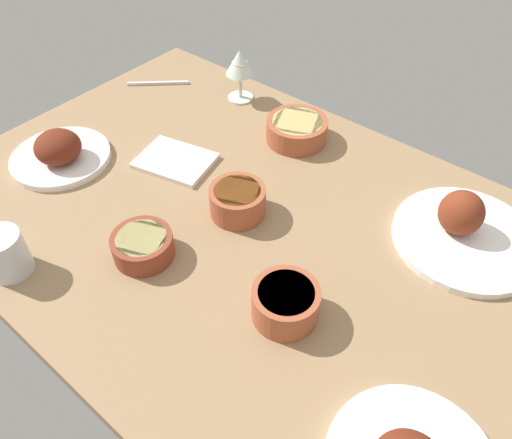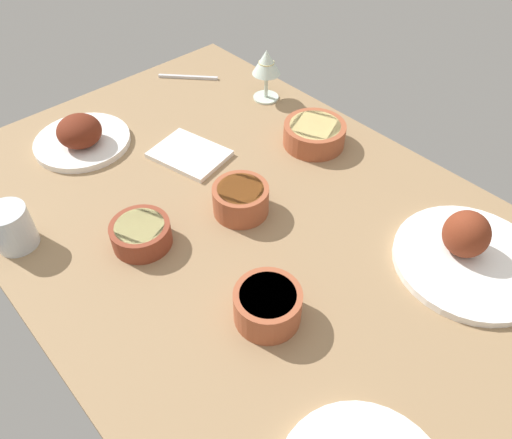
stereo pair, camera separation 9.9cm
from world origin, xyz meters
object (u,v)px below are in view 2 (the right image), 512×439
object	(u,v)px
plate_far_side	(468,252)
bowl_potatoes	(141,233)
folded_napkin	(190,154)
wine_glass	(266,65)
bowl_soup	(241,199)
plate_near_viewer	(81,136)
bowl_sauce	(268,305)
fork_loose	(188,77)
water_tumbler	(12,228)
bowl_pasta	(314,133)

from	to	relation	value
plate_far_side	bowl_potatoes	xyz separation A→B (cm)	(-45.67, -43.11, 0.14)
plate_far_side	folded_napkin	distance (cm)	64.70
wine_glass	bowl_soup	bearing A→B (deg)	-49.94
plate_near_viewer	bowl_sauce	world-z (taller)	plate_near_viewer
plate_near_viewer	bowl_soup	xyz separation A→B (cm)	(42.90, 13.58, 0.53)
wine_glass	fork_loose	xyz separation A→B (cm)	(-23.12, -9.39, -9.53)
folded_napkin	wine_glass	bearing A→B (deg)	102.00
wine_glass	plate_near_viewer	bearing A→B (deg)	-106.32
bowl_soup	water_tumbler	size ratio (longest dim) A/B	1.31
plate_far_side	bowl_sauce	xyz separation A→B (cm)	(-16.39, -36.73, 0.96)
bowl_potatoes	fork_loose	size ratio (longest dim) A/B	0.68
plate_near_viewer	bowl_potatoes	bearing A→B (deg)	-10.58
bowl_soup	bowl_sauce	bearing A→B (deg)	-31.39
bowl_potatoes	bowl_sauce	distance (cm)	29.98
bowl_potatoes	bowl_sauce	bearing A→B (deg)	12.30
wine_glass	water_tumbler	world-z (taller)	wine_glass
bowl_sauce	bowl_soup	world-z (taller)	bowl_sauce
folded_napkin	plate_near_viewer	bearing A→B (deg)	-141.00
bowl_potatoes	bowl_sauce	size ratio (longest dim) A/B	1.01
bowl_sauce	water_tumbler	xyz separation A→B (cm)	(-45.67, -24.67, 0.98)
plate_near_viewer	bowl_pasta	world-z (taller)	plate_near_viewer
bowl_pasta	wine_glass	world-z (taller)	wine_glass
plate_near_viewer	fork_loose	size ratio (longest dim) A/B	1.32
bowl_potatoes	wine_glass	xyz separation A→B (cm)	(-22.61, 54.76, 7.25)
water_tumbler	wine_glass	bearing A→B (deg)	94.86
plate_near_viewer	bowl_potatoes	world-z (taller)	plate_near_viewer
plate_near_viewer	bowl_pasta	bearing A→B (deg)	48.72
water_tumbler	fork_loose	world-z (taller)	water_tumbler
plate_near_viewer	wine_glass	world-z (taller)	wine_glass
plate_far_side	wine_glass	xyz separation A→B (cm)	(-68.28, 11.65, 7.39)
bowl_sauce	folded_napkin	world-z (taller)	bowl_sauce
plate_near_viewer	fork_loose	bearing A→B (deg)	103.27
bowl_sauce	folded_napkin	distance (cm)	48.50
wine_glass	fork_loose	size ratio (longest dim) A/B	0.81
bowl_sauce	bowl_potatoes	bearing A→B (deg)	-167.70
plate_near_viewer	plate_far_side	bearing A→B (deg)	23.78
bowl_soup	folded_napkin	size ratio (longest dim) A/B	0.69
plate_far_side	fork_loose	xyz separation A→B (cm)	(-91.40, 2.27, -2.14)
wine_glass	plate_far_side	bearing A→B (deg)	-9.69
plate_far_side	plate_near_viewer	bearing A→B (deg)	-156.22
fork_loose	plate_near_viewer	bearing A→B (deg)	-119.13
bowl_pasta	bowl_soup	size ratio (longest dim) A/B	1.28
plate_far_side	water_tumbler	world-z (taller)	plate_far_side
fork_loose	folded_napkin	bearing A→B (deg)	-78.63
bowl_pasta	bowl_sauce	distance (cm)	51.54
water_tumbler	folded_napkin	xyz separation A→B (cm)	(0.42, 41.86, -3.87)
plate_far_side	bowl_sauce	distance (cm)	40.23
bowl_sauce	bowl_soup	distance (cm)	26.96
wine_glass	water_tumbler	xyz separation A→B (cm)	(6.21, -73.05, -5.45)
bowl_sauce	bowl_soup	size ratio (longest dim) A/B	1.00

